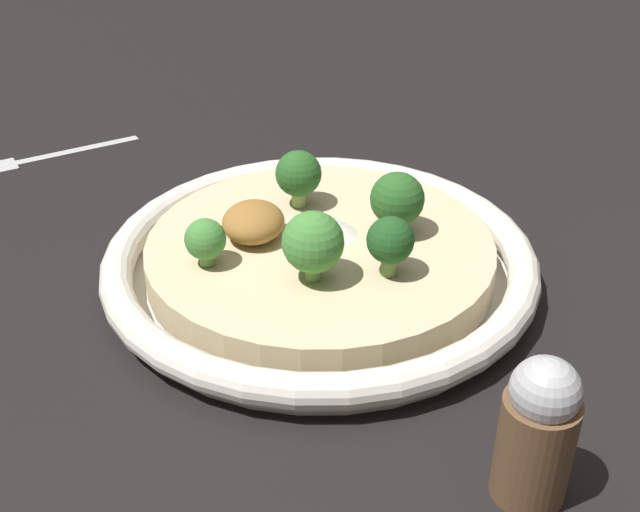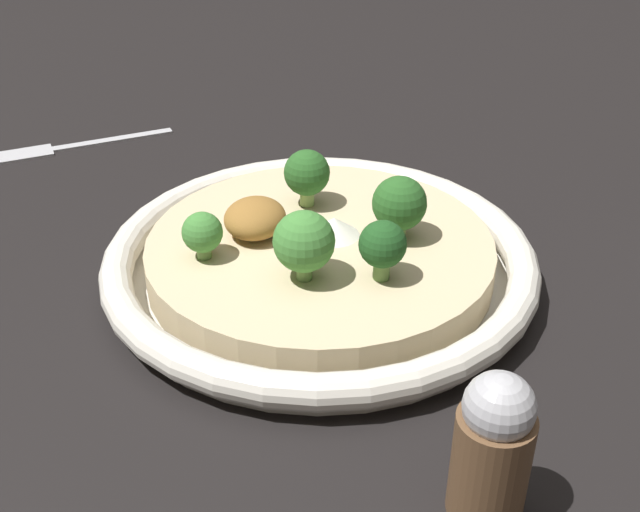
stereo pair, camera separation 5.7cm
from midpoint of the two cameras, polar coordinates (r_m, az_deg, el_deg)
The scene contains 11 objects.
ground_plane at distance 0.58m, azimuth -2.81°, elevation -1.73°, with size 6.00×6.00×0.00m, color black.
risotto_bowl at distance 0.57m, azimuth -2.85°, elevation -0.33°, with size 0.31×0.31×0.03m.
cheese_sprinkle at distance 0.57m, azimuth -1.96°, elevation 2.09°, with size 0.04×0.04×0.01m.
crispy_onion_garnish at distance 0.57m, azimuth -7.65°, elevation 2.35°, with size 0.05×0.04×0.03m.
broccoli_back_right at distance 0.52m, azimuth 1.87°, elevation 0.93°, with size 0.03×0.03×0.04m.
broccoli_back at distance 0.56m, azimuth 2.62°, elevation 3.93°, with size 0.04×0.04×0.05m.
broccoli_front at distance 0.54m, azimuth -11.18°, elevation 1.02°, with size 0.03×0.03×0.03m.
broccoli_front_left at distance 0.60m, azimuth -4.28°, elevation 5.72°, with size 0.03×0.03×0.04m.
broccoli_right at distance 0.51m, azimuth -3.63°, elevation 0.83°, with size 0.04×0.04×0.05m.
fork_utensil at distance 0.81m, azimuth -21.74°, elevation 6.35°, with size 0.11×0.15×0.00m.
pepper_shaker at distance 0.41m, azimuth 11.31°, elevation -12.25°, with size 0.04×0.04×0.09m.
Camera 1 is at (0.48, 0.04, 0.32)m, focal length 45.00 mm.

